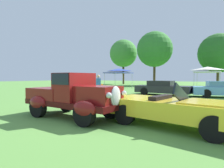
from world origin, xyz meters
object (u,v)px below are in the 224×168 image
object	(u,v)px
neighbor_convertible	(177,108)
spectator_near_truck	(57,85)
spectator_far_side	(98,87)
show_car_skyblue	(224,89)
show_car_orange	(83,85)
canopy_tent_center_field	(207,69)
feature_pickup_truck	(73,95)
show_car_charcoal	(162,88)
canopy_tent_left_field	(119,71)

from	to	relation	value
neighbor_convertible	spectator_near_truck	distance (m)	11.26
neighbor_convertible	spectator_far_side	bearing A→B (deg)	146.42
show_car_skyblue	spectator_far_side	size ratio (longest dim) A/B	2.85
show_car_orange	canopy_tent_center_field	distance (m)	14.23
feature_pickup_truck	show_car_skyblue	bearing A→B (deg)	67.03
neighbor_convertible	show_car_skyblue	size ratio (longest dim) A/B	0.93
show_car_charcoal	spectator_near_truck	distance (m)	8.83
spectator_far_side	canopy_tent_center_field	world-z (taller)	canopy_tent_center_field
spectator_near_truck	canopy_tent_center_field	xyz separation A→B (m)	(9.66, 13.52, 1.51)
show_car_charcoal	show_car_skyblue	xyz separation A→B (m)	(4.52, 0.60, -0.00)
show_car_orange	spectator_near_truck	xyz separation A→B (m)	(1.97, -5.53, 0.31)
canopy_tent_center_field	neighbor_convertible	bearing A→B (deg)	-87.79
show_car_skyblue	canopy_tent_center_field	size ratio (longest dim) A/B	1.77
feature_pickup_truck	neighbor_convertible	distance (m)	3.74
neighbor_convertible	spectator_far_side	size ratio (longest dim) A/B	2.64
show_car_skyblue	show_car_orange	bearing A→B (deg)	-177.60
neighbor_convertible	canopy_tent_left_field	xyz separation A→B (m)	(-11.60, 16.55, 1.84)
show_car_skyblue	canopy_tent_center_field	world-z (taller)	canopy_tent_center_field
feature_pickup_truck	show_car_skyblue	size ratio (longest dim) A/B	0.87
feature_pickup_truck	show_car_orange	bearing A→B (deg)	129.10
feature_pickup_truck	neighbor_convertible	world-z (taller)	feature_pickup_truck
canopy_tent_center_field	feature_pickup_truck	bearing A→B (deg)	-99.06
neighbor_convertible	show_car_orange	size ratio (longest dim) A/B	0.95
feature_pickup_truck	spectator_near_truck	size ratio (longest dim) A/B	2.48
feature_pickup_truck	show_car_orange	distance (m)	13.72
neighbor_convertible	canopy_tent_center_field	world-z (taller)	canopy_tent_center_field
show_car_charcoal	canopy_tent_center_field	bearing A→B (deg)	71.12
show_car_charcoal	spectator_near_truck	xyz separation A→B (m)	(-6.91, -5.49, 0.31)
show_car_charcoal	show_car_skyblue	distance (m)	4.56
show_car_charcoal	canopy_tent_center_field	world-z (taller)	canopy_tent_center_field
show_car_charcoal	canopy_tent_center_field	size ratio (longest dim) A/B	1.71
neighbor_convertible	show_car_charcoal	size ratio (longest dim) A/B	0.96
spectator_far_side	canopy_tent_left_field	world-z (taller)	canopy_tent_left_field
show_car_skyblue	canopy_tent_center_field	distance (m)	7.86
neighbor_convertible	canopy_tent_center_field	distance (m)	18.06
show_car_charcoal	spectator_far_side	distance (m)	6.52
feature_pickup_truck	canopy_tent_left_field	size ratio (longest dim) A/B	1.34
show_car_skyblue	spectator_far_side	world-z (taller)	spectator_far_side
show_car_skyblue	canopy_tent_center_field	bearing A→B (deg)	103.45
show_car_skyblue	spectator_near_truck	world-z (taller)	spectator_near_truck
spectator_near_truck	spectator_far_side	xyz separation A→B (m)	(4.55, -0.58, 0.00)
spectator_near_truck	canopy_tent_left_field	size ratio (longest dim) A/B	0.54
spectator_far_side	feature_pickup_truck	bearing A→B (deg)	-64.83
neighbor_convertible	canopy_tent_left_field	size ratio (longest dim) A/B	1.43
canopy_tent_left_field	show_car_orange	bearing A→B (deg)	-96.18
canopy_tent_left_field	canopy_tent_center_field	world-z (taller)	same
feature_pickup_truck	canopy_tent_left_field	xyz separation A→B (m)	(-7.94, 17.24, 1.56)
feature_pickup_truck	show_car_orange	world-z (taller)	feature_pickup_truck
show_car_skyblue	spectator_far_side	distance (m)	9.59
canopy_tent_left_field	spectator_far_side	bearing A→B (deg)	-65.43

